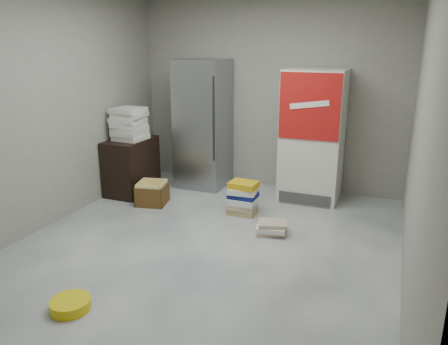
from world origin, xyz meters
TOP-DOWN VIEW (x-y plane):
  - ground at (0.00, 0.00)m, footprint 5.00×5.00m
  - room_shell at (0.00, 0.00)m, footprint 4.04×5.04m
  - steel_fridge at (-0.90, 2.13)m, footprint 0.70×0.72m
  - coke_cooler at (0.75, 2.12)m, footprint 0.80×0.73m
  - wood_shelf at (-1.73, 1.40)m, footprint 0.50×0.80m
  - supply_box_stack at (-1.72, 1.39)m, footprint 0.44×0.44m
  - phonebook_stack_main at (0.07, 1.20)m, footprint 0.37×0.31m
  - phonebook_stack_side at (0.59, 0.74)m, footprint 0.41×0.36m
  - cardboard_box at (-1.21, 1.09)m, footprint 0.46×0.46m
  - bucket_lid at (-0.56, -1.33)m, footprint 0.42×0.42m

SIDE VIEW (x-z plane):
  - ground at x=0.00m, z-range 0.00..0.00m
  - bucket_lid at x=-0.56m, z-range 0.00..0.09m
  - phonebook_stack_side at x=0.59m, z-range 0.00..0.15m
  - cardboard_box at x=-1.21m, z-range -0.03..0.28m
  - phonebook_stack_main at x=0.07m, z-range 0.00..0.43m
  - wood_shelf at x=-1.73m, z-range 0.00..0.80m
  - coke_cooler at x=0.75m, z-range 0.00..1.80m
  - steel_fridge at x=-0.90m, z-range 0.00..1.90m
  - supply_box_stack at x=-1.72m, z-range 0.80..1.25m
  - room_shell at x=0.00m, z-range 0.39..3.21m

